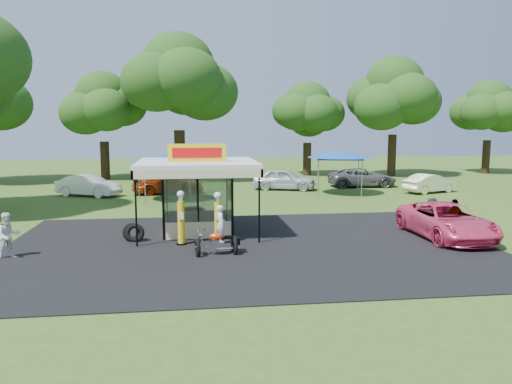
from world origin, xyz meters
TOP-DOWN VIEW (x-y plane):
  - ground at (0.00, 0.00)m, footprint 120.00×120.00m
  - asphalt_apron at (0.00, 2.00)m, footprint 20.00×14.00m
  - gas_station_kiosk at (-2.00, 4.99)m, footprint 5.40×5.40m
  - gas_pump_left at (-2.73, 2.56)m, footprint 0.43×0.43m
  - gas_pump_right at (-1.21, 2.43)m, footprint 0.42×0.42m
  - motorcycle at (-1.25, 0.74)m, footprint 1.76×0.96m
  - spare_tires at (-4.80, 3.45)m, footprint 0.98×0.58m
  - a_frame_sign at (9.54, 1.52)m, footprint 0.65×0.73m
  - kiosk_car at (-2.00, 7.20)m, footprint 2.82×1.13m
  - pink_sedan at (8.94, 2.34)m, footprint 2.67×5.69m
  - spectator_west at (-9.15, 1.30)m, footprint 1.08×1.04m
  - spectator_east_a at (8.91, 3.64)m, footprint 1.19×1.16m
  - spectator_east_b at (9.52, 2.67)m, footprint 1.09×0.71m
  - bg_car_a at (-9.51, 18.33)m, footprint 4.86×3.44m
  - bg_car_b at (-3.98, 19.03)m, footprint 5.56×3.13m
  - bg_car_c at (4.97, 20.03)m, footprint 5.29×3.43m
  - bg_car_d at (11.73, 21.17)m, footprint 5.60×2.76m
  - bg_car_e at (15.49, 16.89)m, footprint 4.54×2.95m
  - tent_west at (-4.10, 15.68)m, footprint 4.46×4.46m
  - tent_east at (8.49, 17.04)m, footprint 4.64×4.64m
  - oak_far_b at (-10.21, 30.00)m, footprint 8.19×8.19m
  - oak_far_c at (-3.23, 28.05)m, footprint 11.02×11.02m
  - oak_far_d at (9.42, 31.05)m, footprint 7.67×7.67m
  - oak_far_e at (17.69, 29.44)m, footprint 9.64×9.64m
  - oak_far_f at (28.55, 30.58)m, footprint 7.88×7.88m

SIDE VIEW (x-z plane):
  - ground at x=0.00m, z-range 0.00..0.00m
  - asphalt_apron at x=0.00m, z-range 0.00..0.04m
  - spare_tires at x=-4.80m, z-range -0.01..0.83m
  - kiosk_car at x=-2.00m, z-range 0.00..0.96m
  - a_frame_sign at x=9.54m, z-range 0.01..1.08m
  - bg_car_e at x=15.49m, z-range 0.00..1.41m
  - bg_car_b at x=-3.98m, z-range 0.00..1.52m
  - bg_car_a at x=-9.51m, z-range 0.00..1.52m
  - bg_car_d at x=11.73m, z-range 0.00..1.53m
  - pink_sedan at x=8.94m, z-range 0.00..1.57m
  - motorcycle at x=-1.25m, z-range -0.23..1.82m
  - spectator_east_a at x=8.91m, z-range 0.00..1.63m
  - bg_car_c at x=4.97m, z-range 0.00..1.67m
  - spectator_east_b at x=9.52m, z-range 0.00..1.71m
  - spectator_west at x=-9.15m, z-range 0.00..1.76m
  - gas_pump_right at x=-1.21m, z-range -0.05..2.21m
  - gas_pump_left at x=-2.73m, z-range -0.05..2.28m
  - gas_station_kiosk at x=-2.00m, z-range -0.31..3.87m
  - tent_west at x=-4.10m, z-range 1.26..4.38m
  - tent_east at x=8.49m, z-range 1.31..4.55m
  - oak_far_d at x=9.42m, z-range 1.25..10.39m
  - oak_far_f at x=28.55m, z-range 1.35..10.84m
  - oak_far_b at x=-10.21m, z-range 1.35..11.12m
  - oak_far_e at x=17.69m, z-range 1.59..13.07m
  - oak_far_c at x=-3.23m, z-range 1.75..14.73m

